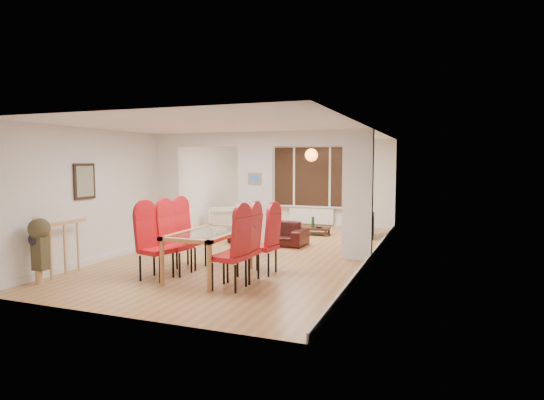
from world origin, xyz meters
The scene contains 24 objects.
floor centered at (0.00, 0.00, 0.00)m, with size 5.00×9.00×0.01m, color #B47E48.
room_walls centered at (0.00, 0.00, 1.30)m, with size 5.00×9.00×2.60m, color silver, non-canonical shape.
divider_wall centered at (0.00, 0.00, 1.30)m, with size 5.00×0.18×2.60m, color white.
bay_window_blinds centered at (0.00, 4.44, 1.50)m, with size 3.00×0.08×1.80m, color black.
radiator centered at (0.00, 4.40, 0.30)m, with size 1.40×0.08×0.50m, color white.
pendant_light centered at (0.30, 3.30, 2.15)m, with size 0.36×0.36×0.36m, color orange.
stair_newel centered at (-2.25, -3.20, 0.55)m, with size 0.40×1.20×1.10m, color tan, non-canonical shape.
wall_poster centered at (-2.47, -2.40, 1.60)m, with size 0.04×0.52×0.67m, color gray.
pillar_photo centered at (0.00, -0.10, 1.60)m, with size 0.30×0.03×0.25m, color #4C8CD8.
dining_table centered at (0.10, -2.31, 0.39)m, with size 0.94×1.68×0.79m, color #AF7740, non-canonical shape.
dining_chair_la centered at (-0.64, -2.78, 0.58)m, with size 0.46×0.46×1.16m, color red, non-canonical shape.
dining_chair_lb centered at (-0.53, -2.36, 0.58)m, with size 0.46×0.46×1.16m, color red, non-canonical shape.
dining_chair_lc centered at (-0.54, -1.83, 0.58)m, with size 0.46×0.46×1.16m, color red, non-canonical shape.
dining_chair_ra centered at (0.74, -2.85, 0.59)m, with size 0.47×0.47×1.17m, color red, non-canonical shape.
dining_chair_rb centered at (0.75, -2.36, 0.58)m, with size 0.46×0.46×1.16m, color red, non-canonical shape.
dining_chair_rc centered at (0.86, -1.77, 0.56)m, with size 0.44×0.44×1.11m, color red, non-canonical shape.
sofa centered at (-0.10, 0.98, 0.27)m, with size 1.86×0.73×0.54m, color black.
armchair centered at (-1.70, 1.80, 0.37)m, with size 0.81×0.79×0.74m, color beige.
person centered at (-1.28, 2.57, 0.95)m, with size 0.45×0.69×1.89m, color black.
television centered at (2.00, 2.81, 0.30)m, with size 0.14×1.05×0.61m, color black.
coffee_table centered at (0.54, 2.63, 0.10)m, with size 0.89×0.45×0.21m, color #331D11, non-canonical shape.
bottle centered at (0.55, 2.60, 0.36)m, with size 0.08×0.08×0.31m, color #143F19.
bowl centered at (0.74, 2.55, 0.23)m, with size 0.20×0.20×0.05m, color #331D11.
shoes centered at (-0.34, -0.22, 0.05)m, with size 0.24×0.26×0.10m, color black, non-canonical shape.
Camera 1 is at (3.81, -9.08, 1.97)m, focal length 30.00 mm.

